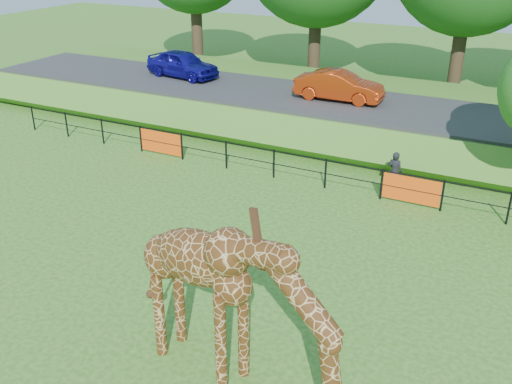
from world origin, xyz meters
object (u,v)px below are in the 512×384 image
car_red (339,86)px  visitor (395,171)px  giraffe (238,312)px  car_blue (182,64)px

car_red → visitor: car_red is taller
giraffe → car_blue: giraffe is taller
visitor → car_red: bearing=-46.2°
giraffe → visitor: giraffe is taller
giraffe → car_blue: size_ratio=1.31×
giraffe → visitor: 10.75m
car_blue → giraffe: bearing=-134.3°
car_blue → visitor: car_blue is taller
visitor → giraffe: bearing=94.9°
car_blue → car_red: 8.49m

